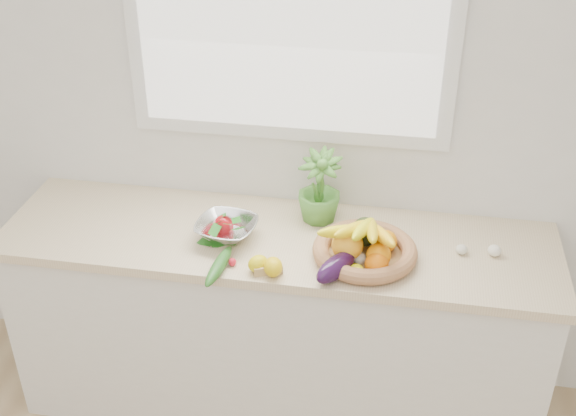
% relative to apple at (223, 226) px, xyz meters
% --- Properties ---
extents(back_wall, '(4.50, 0.02, 2.70)m').
position_rel_apple_xyz_m(back_wall, '(0.21, 0.32, 0.41)').
color(back_wall, white).
rests_on(back_wall, ground).
extents(counter_cabinet, '(2.20, 0.58, 0.86)m').
position_rel_apple_xyz_m(counter_cabinet, '(0.21, 0.02, -0.51)').
color(counter_cabinet, silver).
rests_on(counter_cabinet, ground).
extents(countertop, '(2.24, 0.62, 0.04)m').
position_rel_apple_xyz_m(countertop, '(0.21, 0.02, -0.06)').
color(countertop, beige).
rests_on(countertop, counter_cabinet).
extents(window_frame, '(1.30, 0.03, 1.10)m').
position_rel_apple_xyz_m(window_frame, '(0.21, 0.31, 0.81)').
color(window_frame, white).
rests_on(window_frame, back_wall).
extents(window_pane, '(1.18, 0.01, 0.98)m').
position_rel_apple_xyz_m(window_pane, '(0.21, 0.29, 0.81)').
color(window_pane, white).
rests_on(window_pane, window_frame).
extents(orange_loose, '(0.11, 0.11, 0.09)m').
position_rel_apple_xyz_m(orange_loose, '(0.62, -0.16, 0.00)').
color(orange_loose, orange).
rests_on(orange_loose, countertop).
extents(lemon_a, '(0.09, 0.10, 0.07)m').
position_rel_apple_xyz_m(lemon_a, '(0.25, -0.23, -0.01)').
color(lemon_a, yellow).
rests_on(lemon_a, countertop).
extents(lemon_b, '(0.10, 0.10, 0.06)m').
position_rel_apple_xyz_m(lemon_b, '(0.19, -0.22, -0.01)').
color(lemon_b, yellow).
rests_on(lemon_b, countertop).
extents(lemon_c, '(0.08, 0.09, 0.05)m').
position_rel_apple_xyz_m(lemon_c, '(0.56, -0.20, -0.01)').
color(lemon_c, yellow).
rests_on(lemon_c, countertop).
extents(apple, '(0.10, 0.10, 0.08)m').
position_rel_apple_xyz_m(apple, '(0.00, 0.00, 0.00)').
color(apple, '#B00E15').
rests_on(apple, countertop).
extents(ginger, '(0.12, 0.08, 0.03)m').
position_rel_apple_xyz_m(ginger, '(0.23, -0.22, -0.03)').
color(ginger, tan).
rests_on(ginger, countertop).
extents(garlic_a, '(0.05, 0.05, 0.04)m').
position_rel_apple_xyz_m(garlic_a, '(0.94, 0.03, -0.02)').
color(garlic_a, white).
rests_on(garlic_a, countertop).
extents(garlic_b, '(0.06, 0.06, 0.04)m').
position_rel_apple_xyz_m(garlic_b, '(1.06, 0.04, -0.02)').
color(garlic_b, white).
rests_on(garlic_b, countertop).
extents(garlic_c, '(0.06, 0.06, 0.05)m').
position_rel_apple_xyz_m(garlic_c, '(0.56, -0.11, -0.02)').
color(garlic_c, beige).
rests_on(garlic_c, countertop).
extents(eggplant, '(0.18, 0.23, 0.09)m').
position_rel_apple_xyz_m(eggplant, '(0.48, -0.20, 0.00)').
color(eggplant, '#270D32').
rests_on(eggplant, countertop).
extents(cucumber, '(0.07, 0.26, 0.05)m').
position_rel_apple_xyz_m(cucumber, '(0.04, -0.25, -0.02)').
color(cucumber, '#1D5118').
rests_on(cucumber, countertop).
extents(radish, '(0.04, 0.04, 0.03)m').
position_rel_apple_xyz_m(radish, '(0.09, -0.20, -0.03)').
color(radish, red).
rests_on(radish, countertop).
extents(potted_herb, '(0.21, 0.21, 0.32)m').
position_rel_apple_xyz_m(potted_herb, '(0.36, 0.18, 0.11)').
color(potted_herb, '#4D8E33').
rests_on(potted_herb, countertop).
extents(fruit_basket, '(0.48, 0.48, 0.19)m').
position_rel_apple_xyz_m(fruit_basket, '(0.57, -0.07, 0.01)').
color(fruit_basket, tan).
rests_on(fruit_basket, countertop).
extents(colander_with_spinach, '(0.27, 0.27, 0.12)m').
position_rel_apple_xyz_m(colander_with_spinach, '(0.02, -0.03, 0.02)').
color(colander_with_spinach, white).
rests_on(colander_with_spinach, countertop).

